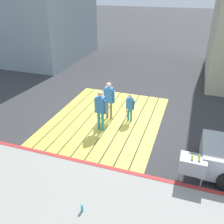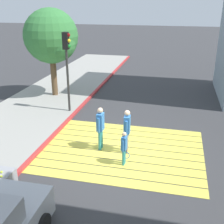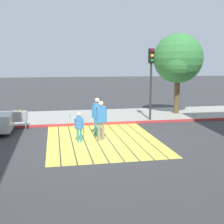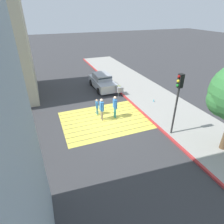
{
  "view_description": "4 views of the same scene",
  "coord_description": "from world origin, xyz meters",
  "views": [
    {
      "loc": [
        -9.29,
        -3.47,
        5.65
      ],
      "look_at": [
        -0.51,
        -0.46,
        0.74
      ],
      "focal_mm": 39.33,
      "sensor_mm": 36.0,
      "label": 1
    },
    {
      "loc": [
        1.92,
        -10.17,
        5.73
      ],
      "look_at": [
        -0.69,
        1.02,
        1.22
      ],
      "focal_mm": 46.13,
      "sensor_mm": 36.0,
      "label": 2
    },
    {
      "loc": [
        12.91,
        -2.07,
        3.45
      ],
      "look_at": [
        0.08,
        0.43,
        1.27
      ],
      "focal_mm": 47.73,
      "sensor_mm": 36.0,
      "label": 3
    },
    {
      "loc": [
        3.99,
        11.82,
        7.54
      ],
      "look_at": [
        -0.51,
        0.31,
        0.75
      ],
      "focal_mm": 30.27,
      "sensor_mm": 36.0,
      "label": 4
    }
  ],
  "objects": [
    {
      "name": "street_tree",
      "position": [
        -5.4,
        5.83,
        3.63
      ],
      "size": [
        3.2,
        3.2,
        5.32
      ],
      "color": "brown",
      "rests_on": "ground"
    },
    {
      "name": "tennis_ball_cart",
      "position": [
        -2.9,
        -3.91,
        0.7
      ],
      "size": [
        0.56,
        0.8,
        1.02
      ],
      "color": "#99999E",
      "rests_on": "ground"
    },
    {
      "name": "crosswalk_stripes",
      "position": [
        0.0,
        0.0,
        0.01
      ],
      "size": [
        6.4,
        4.9,
        0.01
      ],
      "color": "#EAD64C",
      "rests_on": "ground"
    },
    {
      "name": "ground_plane",
      "position": [
        0.0,
        0.0,
        0.0
      ],
      "size": [
        120.0,
        120.0,
        0.0
      ],
      "primitive_type": "plane",
      "color": "#38383A"
    },
    {
      "name": "curb_painted",
      "position": [
        -3.25,
        0.0,
        0.07
      ],
      "size": [
        0.16,
        40.0,
        0.13
      ],
      "primitive_type": "cube",
      "color": "#BC3333",
      "rests_on": "ground"
    },
    {
      "name": "pedestrian_child_with_racket",
      "position": [
        0.25,
        -1.05,
        0.75
      ],
      "size": [
        0.29,
        0.41,
        1.33
      ],
      "color": "teal",
      "rests_on": "ground"
    },
    {
      "name": "sidewalk_west",
      "position": [
        -5.6,
        0.0,
        0.06
      ],
      "size": [
        4.8,
        40.0,
        0.12
      ],
      "primitive_type": "cube",
      "color": "#9E9B93",
      "rests_on": "ground"
    },
    {
      "name": "water_bottle",
      "position": [
        -5.15,
        -1.19,
        0.23
      ],
      "size": [
        0.07,
        0.07,
        0.22
      ],
      "primitive_type": "cylinder",
      "color": "#33A5BF",
      "rests_on": "sidewalk_west"
    },
    {
      "name": "pedestrian_adult_trailing",
      "position": [
        -0.9,
        -0.09,
        1.05
      ],
      "size": [
        0.25,
        0.52,
        1.8
      ],
      "color": "teal",
      "rests_on": "ground"
    },
    {
      "name": "traffic_light_corner",
      "position": [
        -3.58,
        3.44,
        3.04
      ],
      "size": [
        0.39,
        0.28,
        4.24
      ],
      "color": "#2D2D2D",
      "rests_on": "ground"
    },
    {
      "name": "pedestrian_adult_lead",
      "position": [
        0.17,
        -0.09,
        1.04
      ],
      "size": [
        0.25,
        0.52,
        1.79
      ],
      "color": "gray",
      "rests_on": "ground"
    }
  ]
}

